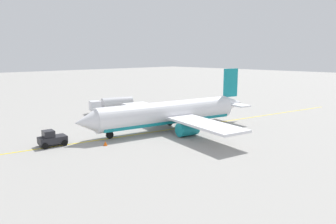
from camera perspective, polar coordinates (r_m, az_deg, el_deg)
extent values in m
plane|color=#9E9B96|center=(52.77, 0.00, -3.21)|extent=(400.00, 400.00, 0.00)
cylinder|color=white|center=(52.17, 0.00, -0.12)|extent=(24.93, 8.69, 3.77)
cube|color=teal|center=(52.37, 0.00, -1.24)|extent=(23.45, 7.75, 1.06)
cone|color=white|center=(46.44, -14.44, -1.76)|extent=(4.09, 4.24, 3.62)
cone|color=white|center=(60.94, 11.51, 1.54)|extent=(5.35, 4.11, 3.20)
cube|color=teal|center=(60.01, 11.17, 5.18)|extent=(3.21, 1.00, 5.20)
cube|color=white|center=(60.47, 11.04, 1.51)|extent=(4.05, 8.71, 0.24)
cube|color=white|center=(52.79, 0.92, -0.52)|extent=(10.84, 30.65, 0.36)
cylinder|color=teal|center=(48.43, 3.50, -3.05)|extent=(3.56, 2.70, 2.10)
cylinder|color=teal|center=(56.98, -2.63, -1.01)|extent=(3.56, 2.70, 2.10)
cylinder|color=#4C4C51|center=(47.94, -10.45, -3.35)|extent=(0.24, 0.24, 1.20)
cylinder|color=black|center=(48.09, -10.43, -4.05)|extent=(1.16, 0.61, 1.10)
cylinder|color=#4C4C51|center=(51.51, 3.43, -2.25)|extent=(0.24, 0.24, 1.20)
cylinder|color=black|center=(51.64, 3.43, -2.90)|extent=(1.16, 0.61, 1.10)
cylinder|color=#4C4C51|center=(55.71, 0.30, -1.27)|extent=(0.24, 0.24, 1.20)
cylinder|color=black|center=(55.84, 0.30, -1.88)|extent=(1.16, 0.61, 1.10)
cube|color=#2D2D33|center=(70.16, -9.53, 0.62)|extent=(9.84, 4.94, 0.30)
cube|color=silver|center=(68.73, -12.98, 1.10)|extent=(2.57, 2.85, 2.00)
cube|color=black|center=(68.44, -13.72, 1.37)|extent=(0.69, 1.97, 0.90)
cylinder|color=silver|center=(70.15, -9.10, 1.70)|extent=(7.08, 4.00, 2.30)
cylinder|color=black|center=(67.83, -12.33, 0.06)|extent=(1.15, 0.63, 1.10)
cylinder|color=black|center=(70.20, -12.91, 0.38)|extent=(1.15, 0.63, 1.10)
cylinder|color=black|center=(69.82, -7.37, 0.50)|extent=(1.15, 0.63, 1.10)
cylinder|color=black|center=(72.12, -8.09, 0.80)|extent=(1.15, 0.63, 1.10)
cube|color=#232328|center=(46.31, -20.01, -4.68)|extent=(3.83, 2.46, 0.90)
cube|color=black|center=(45.96, -20.68, -3.68)|extent=(1.60, 1.77, 0.90)
cylinder|color=black|center=(47.71, -18.83, -4.74)|extent=(0.83, 0.40, 0.80)
cylinder|color=black|center=(45.86, -18.06, -5.29)|extent=(0.83, 0.40, 0.80)
cylinder|color=black|center=(47.03, -21.85, -5.14)|extent=(0.83, 0.40, 0.80)
cylinder|color=black|center=(45.16, -21.19, -5.72)|extent=(0.83, 0.40, 0.80)
cube|color=navy|center=(67.81, -4.93, 0.15)|extent=(0.51, 0.43, 0.85)
cube|color=yellow|center=(67.69, -4.94, 0.76)|extent=(0.60, 0.49, 0.60)
sphere|color=tan|center=(67.62, -4.95, 1.12)|extent=(0.24, 0.24, 0.24)
cone|color=#F2590F|center=(44.53, -11.18, -5.55)|extent=(0.56, 0.56, 0.62)
cube|color=yellow|center=(52.77, 0.00, -3.20)|extent=(85.07, 17.88, 0.01)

